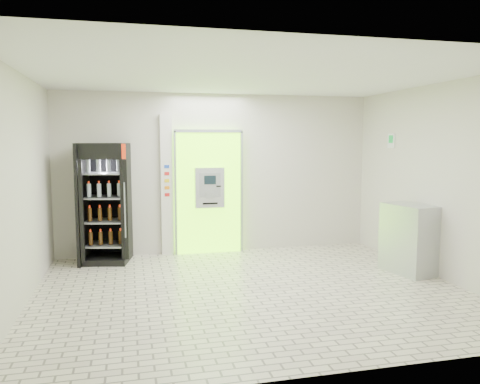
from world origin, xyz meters
name	(u,v)px	position (x,y,z in m)	size (l,w,h in m)	color
ground	(251,290)	(0.00, 0.00, 0.00)	(6.00, 6.00, 0.00)	#C1B4A0
room_shell	(252,161)	(0.00, 0.00, 1.84)	(6.00, 6.00, 6.00)	beige
atm_assembly	(209,191)	(-0.20, 2.41, 1.17)	(1.30, 0.24, 2.33)	#7EFF0E
pillar	(167,185)	(-0.98, 2.45, 1.30)	(0.22, 0.11, 2.60)	silver
beverage_cooler	(105,205)	(-2.08, 2.15, 1.00)	(0.91, 0.86, 2.08)	black
steel_cabinet	(410,239)	(2.71, 0.30, 0.55)	(0.73, 0.93, 1.11)	#AFB1B7
exit_sign	(391,141)	(2.99, 1.40, 2.12)	(0.02, 0.22, 0.26)	white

